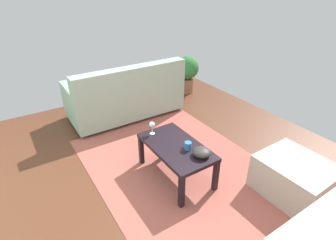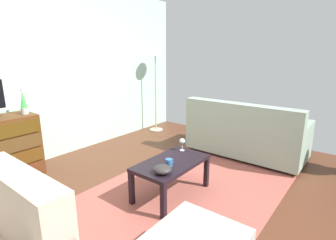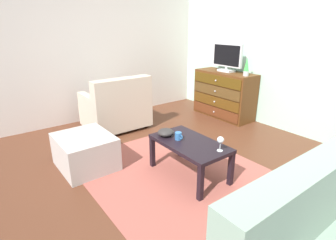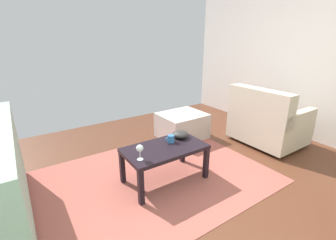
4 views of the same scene
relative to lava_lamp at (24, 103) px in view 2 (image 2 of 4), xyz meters
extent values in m
cube|color=#552E1D|center=(0.61, -1.75, -1.00)|extent=(5.42, 4.69, 0.05)
cube|color=#A7D1BA|center=(0.61, 0.35, 0.36)|extent=(5.42, 0.12, 2.67)
cube|color=#9D4E44|center=(0.81, -1.95, -0.97)|extent=(2.60, 1.90, 0.01)
sphere|color=silver|center=(-0.47, -0.20, -0.85)|extent=(0.03, 0.03, 0.03)
cylinder|color=#B7B7BC|center=(0.00, 0.00, -0.11)|extent=(0.09, 0.09, 0.08)
cone|color=#3FD84C|center=(0.00, 0.00, 0.04)|extent=(0.08, 0.08, 0.22)
cylinder|color=#B7B7BC|center=(0.00, 0.00, 0.17)|extent=(0.04, 0.04, 0.03)
cube|color=black|center=(0.31, -1.63, -0.79)|extent=(0.05, 0.05, 0.38)
cube|color=black|center=(1.14, -1.63, -0.79)|extent=(0.05, 0.05, 0.38)
cube|color=black|center=(0.31, -2.07, -0.79)|extent=(0.05, 0.05, 0.38)
cube|color=black|center=(1.14, -2.07, -0.79)|extent=(0.05, 0.05, 0.38)
cube|color=black|center=(0.72, -1.85, -0.58)|extent=(0.89, 0.50, 0.04)
cylinder|color=silver|center=(1.08, -1.75, -0.56)|extent=(0.06, 0.06, 0.00)
cylinder|color=silver|center=(1.08, -1.75, -0.51)|extent=(0.01, 0.01, 0.09)
sphere|color=silver|center=(1.08, -1.75, -0.44)|extent=(0.07, 0.07, 0.07)
cylinder|color=#2F63A2|center=(0.60, -1.91, -0.52)|extent=(0.08, 0.08, 0.08)
torus|color=#2F63A2|center=(0.65, -1.91, -0.51)|extent=(0.05, 0.01, 0.05)
ellipsoid|color=#2C2828|center=(0.43, -1.96, -0.52)|extent=(0.19, 0.19, 0.08)
cylinder|color=#332319|center=(2.81, -2.84, -0.95)|extent=(0.05, 0.05, 0.05)
cylinder|color=#332319|center=(2.81, -1.23, -0.95)|extent=(0.05, 0.05, 0.05)
cylinder|color=#332319|center=(2.12, -2.84, -0.95)|extent=(0.05, 0.05, 0.05)
cylinder|color=#332319|center=(2.12, -1.23, -0.95)|extent=(0.05, 0.05, 0.05)
cube|color=#8BA492|center=(2.47, -2.03, -0.74)|extent=(0.85, 1.77, 0.38)
cube|color=#8BA492|center=(2.14, -2.03, -0.32)|extent=(0.20, 1.77, 0.46)
cube|color=#8BA492|center=(2.47, -2.86, -0.45)|extent=(0.81, 0.12, 0.20)
cube|color=#8BA492|center=(2.47, -1.21, -0.45)|extent=(0.81, 0.12, 0.20)
cylinder|color=tan|center=(2.74, -1.82, -0.47)|extent=(0.16, 0.40, 0.16)
cube|color=#BEAE9B|center=(-0.85, -1.83, -0.34)|extent=(0.20, 0.95, 0.47)
cylinder|color=#A59E8C|center=(2.60, -0.01, -0.97)|extent=(0.28, 0.28, 0.02)
cylinder|color=#A59E8C|center=(2.60, -0.01, -0.19)|extent=(0.02, 0.02, 1.53)
cone|color=beige|center=(2.60, -0.01, 0.67)|extent=(0.32, 0.32, 0.18)
camera|label=1|loc=(-1.22, -0.48, 1.06)|focal=28.13mm
camera|label=2|loc=(-1.43, -3.49, 0.62)|focal=27.70mm
camera|label=3|loc=(2.71, -3.64, 0.66)|focal=28.34mm
camera|label=4|loc=(1.98, 0.09, 0.57)|focal=25.04mm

